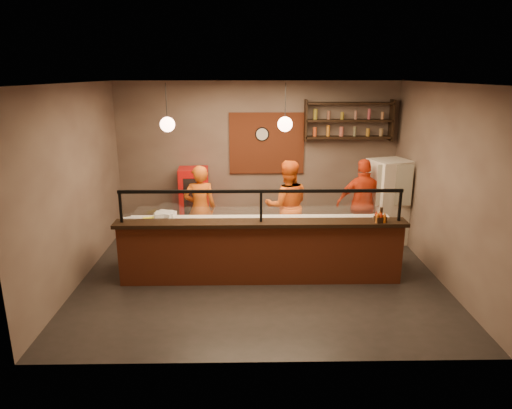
{
  "coord_description": "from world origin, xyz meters",
  "views": [
    {
      "loc": [
        -0.21,
        -7.24,
        3.35
      ],
      "look_at": [
        -0.07,
        0.3,
        1.17
      ],
      "focal_mm": 32.0,
      "sensor_mm": 36.0,
      "label": 1
    }
  ],
  "objects_px": {
    "cook_right": "(363,204)",
    "pepper_mill": "(381,214)",
    "wall_clock": "(262,134)",
    "fridge": "(388,202)",
    "condiment_caddy": "(380,219)",
    "cook_mid": "(287,206)",
    "pizza_dough": "(318,221)",
    "red_cooler": "(194,201)",
    "cook_left": "(200,208)"
  },
  "relations": [
    {
      "from": "wall_clock",
      "to": "cook_mid",
      "type": "bearing_deg",
      "value": -71.03
    },
    {
      "from": "cook_left",
      "to": "pizza_dough",
      "type": "bearing_deg",
      "value": 143.74
    },
    {
      "from": "red_cooler",
      "to": "pizza_dough",
      "type": "bearing_deg",
      "value": -44.85
    },
    {
      "from": "cook_mid",
      "to": "pepper_mill",
      "type": "xyz_separation_m",
      "value": [
        1.38,
        -1.47,
        0.28
      ]
    },
    {
      "from": "pizza_dough",
      "to": "condiment_caddy",
      "type": "relative_size",
      "value": 2.91
    },
    {
      "from": "cook_mid",
      "to": "pepper_mill",
      "type": "height_order",
      "value": "cook_mid"
    },
    {
      "from": "wall_clock",
      "to": "cook_mid",
      "type": "distance_m",
      "value": 1.83
    },
    {
      "from": "fridge",
      "to": "red_cooler",
      "type": "bearing_deg",
      "value": 152.46
    },
    {
      "from": "cook_left",
      "to": "fridge",
      "type": "height_order",
      "value": "fridge"
    },
    {
      "from": "wall_clock",
      "to": "cook_right",
      "type": "relative_size",
      "value": 0.17
    },
    {
      "from": "cook_right",
      "to": "pepper_mill",
      "type": "xyz_separation_m",
      "value": [
        -0.12,
        -1.6,
        0.28
      ]
    },
    {
      "from": "pepper_mill",
      "to": "fridge",
      "type": "bearing_deg",
      "value": 69.73
    },
    {
      "from": "wall_clock",
      "to": "condiment_caddy",
      "type": "distance_m",
      "value": 3.49
    },
    {
      "from": "wall_clock",
      "to": "cook_left",
      "type": "height_order",
      "value": "wall_clock"
    },
    {
      "from": "cook_left",
      "to": "cook_mid",
      "type": "xyz_separation_m",
      "value": [
        1.67,
        -0.01,
        0.04
      ]
    },
    {
      "from": "cook_left",
      "to": "pizza_dough",
      "type": "height_order",
      "value": "cook_left"
    },
    {
      "from": "cook_left",
      "to": "pizza_dough",
      "type": "distance_m",
      "value": 2.35
    },
    {
      "from": "fridge",
      "to": "pizza_dough",
      "type": "distance_m",
      "value": 2.1
    },
    {
      "from": "wall_clock",
      "to": "red_cooler",
      "type": "relative_size",
      "value": 0.21
    },
    {
      "from": "red_cooler",
      "to": "fridge",
      "type": "bearing_deg",
      "value": -13.69
    },
    {
      "from": "fridge",
      "to": "cook_mid",
      "type": "bearing_deg",
      "value": 171.22
    },
    {
      "from": "wall_clock",
      "to": "pizza_dough",
      "type": "xyz_separation_m",
      "value": [
        0.89,
        -2.29,
        -1.19
      ]
    },
    {
      "from": "cook_right",
      "to": "fridge",
      "type": "height_order",
      "value": "cook_right"
    },
    {
      "from": "cook_left",
      "to": "red_cooler",
      "type": "xyz_separation_m",
      "value": [
        -0.22,
        0.98,
        -0.13
      ]
    },
    {
      "from": "wall_clock",
      "to": "cook_mid",
      "type": "height_order",
      "value": "wall_clock"
    },
    {
      "from": "red_cooler",
      "to": "pizza_dough",
      "type": "relative_size",
      "value": 2.95
    },
    {
      "from": "pizza_dough",
      "to": "cook_left",
      "type": "bearing_deg",
      "value": 154.58
    },
    {
      "from": "fridge",
      "to": "red_cooler",
      "type": "height_order",
      "value": "fridge"
    },
    {
      "from": "cook_left",
      "to": "cook_mid",
      "type": "bearing_deg",
      "value": 168.96
    },
    {
      "from": "cook_mid",
      "to": "pepper_mill",
      "type": "distance_m",
      "value": 2.04
    },
    {
      "from": "pizza_dough",
      "to": "pepper_mill",
      "type": "relative_size",
      "value": 2.2
    },
    {
      "from": "cook_left",
      "to": "cook_right",
      "type": "relative_size",
      "value": 0.95
    },
    {
      "from": "cook_left",
      "to": "red_cooler",
      "type": "relative_size",
      "value": 1.18
    },
    {
      "from": "wall_clock",
      "to": "pepper_mill",
      "type": "height_order",
      "value": "wall_clock"
    },
    {
      "from": "fridge",
      "to": "condiment_caddy",
      "type": "distance_m",
      "value": 2.02
    },
    {
      "from": "cook_mid",
      "to": "condiment_caddy",
      "type": "relative_size",
      "value": 10.61
    },
    {
      "from": "condiment_caddy",
      "to": "wall_clock",
      "type": "bearing_deg",
      "value": 122.5
    },
    {
      "from": "wall_clock",
      "to": "pepper_mill",
      "type": "relative_size",
      "value": 1.36
    },
    {
      "from": "condiment_caddy",
      "to": "red_cooler",
      "type": "bearing_deg",
      "value": 142.29
    },
    {
      "from": "wall_clock",
      "to": "cook_left",
      "type": "xyz_separation_m",
      "value": [
        -1.23,
        -1.29,
        -1.26
      ]
    },
    {
      "from": "fridge",
      "to": "condiment_caddy",
      "type": "relative_size",
      "value": 10.22
    },
    {
      "from": "cook_left",
      "to": "cook_right",
      "type": "xyz_separation_m",
      "value": [
        3.18,
        0.13,
        0.04
      ]
    },
    {
      "from": "cook_mid",
      "to": "pizza_dough",
      "type": "relative_size",
      "value": 3.65
    },
    {
      "from": "cook_left",
      "to": "pizza_dough",
      "type": "xyz_separation_m",
      "value": [
        2.12,
        -1.01,
        0.06
      ]
    },
    {
      "from": "wall_clock",
      "to": "fridge",
      "type": "relative_size",
      "value": 0.18
    },
    {
      "from": "pepper_mill",
      "to": "cook_right",
      "type": "bearing_deg",
      "value": 85.66
    },
    {
      "from": "pizza_dough",
      "to": "cook_mid",
      "type": "bearing_deg",
      "value": 114.04
    },
    {
      "from": "condiment_caddy",
      "to": "pepper_mill",
      "type": "xyz_separation_m",
      "value": [
        0.03,
        0.07,
        0.06
      ]
    },
    {
      "from": "pepper_mill",
      "to": "red_cooler",
      "type": "bearing_deg",
      "value": 143.26
    },
    {
      "from": "cook_mid",
      "to": "fridge",
      "type": "height_order",
      "value": "cook_mid"
    }
  ]
}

